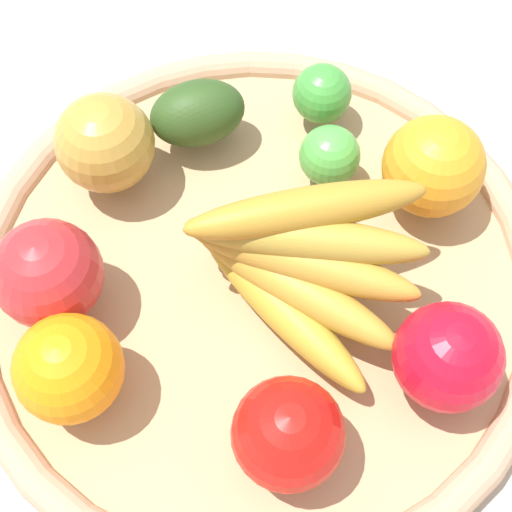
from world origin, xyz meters
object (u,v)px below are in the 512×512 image
at_px(orange_1, 433,167).
at_px(lime_1, 330,156).
at_px(avocado, 198,113).
at_px(apple_2, 448,357).
at_px(apple_0, 288,434).
at_px(orange_0, 69,368).
at_px(banana_bunch, 297,260).
at_px(apple_1, 48,274).
at_px(lime_0, 322,94).
at_px(apple_3, 105,143).

bearing_deg(orange_1, lime_1, -28.13).
height_order(lime_1, avocado, avocado).
relative_size(lime_1, apple_2, 0.66).
xyz_separation_m(lime_1, avocado, (0.10, -0.06, 0.00)).
bearing_deg(orange_1, apple_2, 74.37).
bearing_deg(apple_0, orange_0, -29.64).
distance_m(apple_2, orange_0, 0.26).
relative_size(apple_2, orange_0, 1.01).
bearing_deg(lime_1, apple_2, 98.90).
relative_size(banana_bunch, apple_1, 2.23).
xyz_separation_m(avocado, apple_0, (-0.01, 0.28, 0.01)).
distance_m(banana_bunch, orange_0, 0.17).
relative_size(apple_2, apple_0, 1.01).
height_order(lime_1, orange_0, orange_0).
bearing_deg(apple_0, orange_1, -132.24).
bearing_deg(orange_0, apple_1, -84.83).
xyz_separation_m(banana_bunch, orange_0, (0.17, 0.04, -0.01)).
distance_m(lime_0, avocado, 0.11).
bearing_deg(lime_1, apple_3, -13.30).
height_order(apple_3, orange_1, same).
bearing_deg(apple_1, lime_0, -151.81).
xyz_separation_m(orange_1, apple_1, (0.30, 0.03, 0.00)).
bearing_deg(apple_0, apple_2, -167.34).
relative_size(apple_3, apple_2, 1.04).
height_order(banana_bunch, apple_3, banana_bunch).
bearing_deg(lime_0, apple_0, 70.27).
bearing_deg(avocado, apple_1, 44.30).
bearing_deg(orange_0, apple_0, 150.36).
distance_m(apple_3, lime_1, 0.18).
bearing_deg(apple_0, banana_bunch, -106.99).
bearing_deg(banana_bunch, lime_0, -111.68).
bearing_deg(apple_3, apple_2, 131.60).
relative_size(orange_1, apple_0, 1.07).
relative_size(banana_bunch, apple_3, 2.25).
relative_size(banana_bunch, lime_1, 3.57).
height_order(apple_2, apple_0, apple_2).
height_order(banana_bunch, lime_1, banana_bunch).
bearing_deg(apple_1, orange_1, -174.88).
bearing_deg(orange_1, lime_0, -59.22).
relative_size(lime_0, orange_0, 0.67).
distance_m(apple_3, orange_0, 0.19).
bearing_deg(lime_0, lime_1, 80.25).
bearing_deg(orange_0, apple_2, 168.91).
xyz_separation_m(lime_0, apple_3, (0.18, 0.02, 0.01)).
height_order(apple_0, apple_1, apple_1).
bearing_deg(banana_bunch, apple_1, -10.22).
relative_size(lime_0, apple_1, 0.63).
bearing_deg(apple_1, apple_3, -117.27).
relative_size(lime_1, apple_1, 0.62).
bearing_deg(apple_0, lime_1, -112.48).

